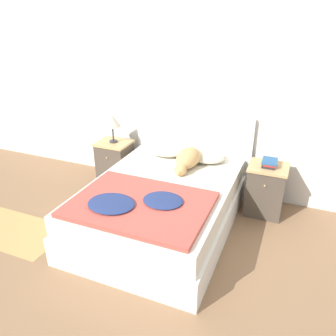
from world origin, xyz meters
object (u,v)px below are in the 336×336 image
nightstand_right (265,190)px  pillow_left (166,150)px  dog (188,159)px  table_lamp (112,121)px  bed (161,206)px  book_stack (269,163)px  pillow_right (205,156)px  nightstand_left (115,163)px

nightstand_right → pillow_left: 1.30m
dog → table_lamp: table_lamp is taller
dog → bed: bearing=-103.1°
pillow_left → table_lamp: table_lamp is taller
pillow_left → book_stack: (1.27, -0.03, 0.05)m
pillow_right → dog: dog is taller
bed → nightstand_right: 1.25m
nightstand_left → book_stack: bearing=0.1°
nightstand_right → table_lamp: size_ratio=1.59×
nightstand_right → book_stack: (0.00, 0.00, 0.34)m
book_stack → dog: bearing=-165.8°
nightstand_right → dog: (-0.89, -0.22, 0.33)m
pillow_right → dog: 0.29m
nightstand_right → pillow_left: bearing=178.7°
nightstand_right → bed: bearing=-144.0°
nightstand_right → pillow_left: pillow_left is taller
nightstand_left → pillow_right: size_ratio=1.28×
table_lamp → nightstand_left: bearing=90.0°
bed → nightstand_left: size_ratio=3.28×
bed → nightstand_right: (1.01, 0.73, 0.04)m
nightstand_left → table_lamp: 0.59m
bed → pillow_left: size_ratio=4.20×
bed → pillow_left: (-0.26, 0.76, 0.33)m
nightstand_right → pillow_right: pillow_right is taller
pillow_right → dog: size_ratio=0.73×
table_lamp → dog: bearing=-11.2°
book_stack → table_lamp: size_ratio=0.54×
pillow_right → book_stack: book_stack is taller
book_stack → table_lamp: table_lamp is taller
book_stack → bed: bearing=-143.9°
nightstand_left → book_stack: (2.01, 0.00, 0.34)m
bed → pillow_left: 0.87m
nightstand_left → pillow_left: size_ratio=1.28×
dog → book_stack: 0.92m
nightstand_right → dog: dog is taller
pillow_right → table_lamp: bearing=-178.7°
nightstand_right → book_stack: bearing=72.4°
pillow_left → pillow_right: 0.52m
nightstand_left → dog: size_ratio=0.93×
pillow_right → nightstand_right: bearing=-2.1°
nightstand_left → dog: (1.13, -0.22, 0.33)m
nightstand_right → table_lamp: (-2.01, -0.00, 0.59)m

